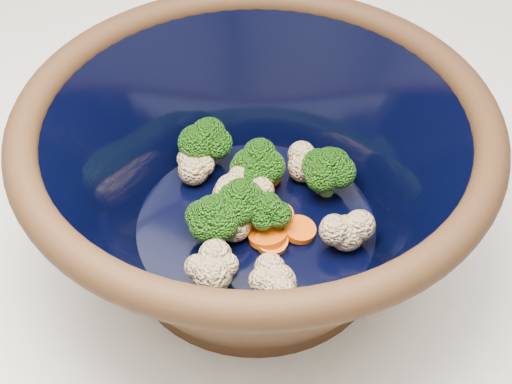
# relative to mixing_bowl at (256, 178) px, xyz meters

# --- Properties ---
(mixing_bowl) EXTENTS (0.45, 0.45, 0.16)m
(mixing_bowl) POSITION_rel_mixing_bowl_xyz_m (0.00, 0.00, 0.00)
(mixing_bowl) COLOR black
(mixing_bowl) RESTS_ON counter
(vegetable_pile) EXTENTS (0.19, 0.18, 0.05)m
(vegetable_pile) POSITION_rel_mixing_bowl_xyz_m (-0.01, 0.01, -0.03)
(vegetable_pile) COLOR #608442
(vegetable_pile) RESTS_ON mixing_bowl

